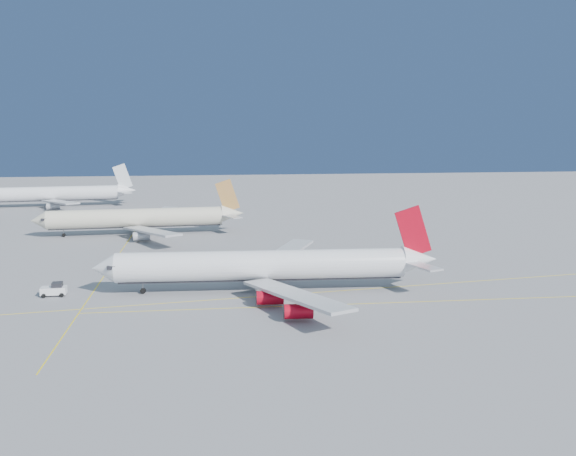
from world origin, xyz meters
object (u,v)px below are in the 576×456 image
object	(u,v)px
airliner_virgin	(269,266)
pushback_tug	(54,290)
airliner_etihad	(141,218)
airliner_third	(56,194)

from	to	relation	value
airliner_virgin	pushback_tug	world-z (taller)	airliner_virgin
airliner_etihad	pushback_tug	world-z (taller)	airliner_etihad
airliner_virgin	airliner_etihad	world-z (taller)	airliner_virgin
airliner_etihad	airliner_third	distance (m)	72.83
airliner_third	airliner_virgin	bearing A→B (deg)	-67.77
pushback_tug	airliner_third	bearing A→B (deg)	100.17
airliner_etihad	pushback_tug	size ratio (longest dim) A/B	12.76
pushback_tug	airliner_virgin	bearing A→B (deg)	-4.23
airliner_virgin	airliner_etihad	bearing A→B (deg)	117.22
airliner_third	pushback_tug	distance (m)	128.12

